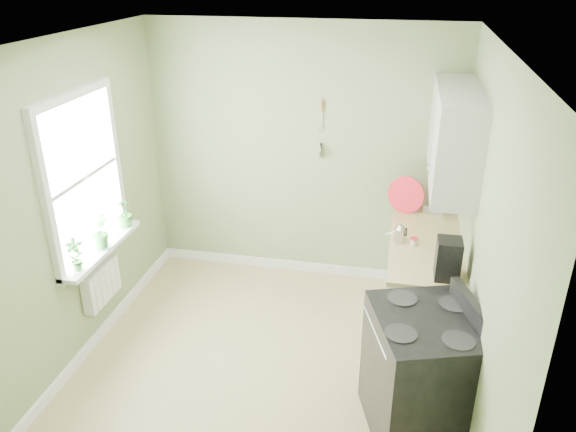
% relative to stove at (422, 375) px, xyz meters
% --- Properties ---
extents(floor, '(3.20, 3.60, 0.02)m').
position_rel_stove_xyz_m(floor, '(-1.28, 0.34, -0.51)').
color(floor, tan).
rests_on(floor, ground).
extents(ceiling, '(3.20, 3.60, 0.02)m').
position_rel_stove_xyz_m(ceiling, '(-1.28, 0.34, 2.21)').
color(ceiling, white).
rests_on(ceiling, wall_back).
extents(wall_back, '(3.20, 0.02, 2.70)m').
position_rel_stove_xyz_m(wall_back, '(-1.28, 2.15, 0.85)').
color(wall_back, '#899A69').
rests_on(wall_back, floor).
extents(wall_left, '(0.02, 3.60, 2.70)m').
position_rel_stove_xyz_m(wall_left, '(-2.89, 0.34, 0.85)').
color(wall_left, '#899A69').
rests_on(wall_left, floor).
extents(wall_right, '(0.02, 3.60, 2.70)m').
position_rel_stove_xyz_m(wall_right, '(0.33, 0.34, 0.85)').
color(wall_right, '#899A69').
rests_on(wall_right, floor).
extents(base_cabinets, '(0.60, 1.60, 0.87)m').
position_rel_stove_xyz_m(base_cabinets, '(0.02, 1.34, -0.07)').
color(base_cabinets, silver).
rests_on(base_cabinets, floor).
extents(countertop, '(0.64, 1.60, 0.04)m').
position_rel_stove_xyz_m(countertop, '(0.01, 1.34, 0.39)').
color(countertop, tan).
rests_on(countertop, base_cabinets).
extents(upper_cabinets, '(0.35, 1.40, 0.80)m').
position_rel_stove_xyz_m(upper_cabinets, '(0.15, 1.44, 1.35)').
color(upper_cabinets, silver).
rests_on(upper_cabinets, wall_right).
extents(window, '(0.06, 1.14, 1.44)m').
position_rel_stove_xyz_m(window, '(-2.86, 0.64, 1.05)').
color(window, white).
rests_on(window, wall_left).
extents(window_sill, '(0.18, 1.14, 0.04)m').
position_rel_stove_xyz_m(window_sill, '(-2.79, 0.64, 0.38)').
color(window_sill, white).
rests_on(window_sill, wall_left).
extents(radiator, '(0.12, 0.50, 0.35)m').
position_rel_stove_xyz_m(radiator, '(-2.82, 0.59, 0.05)').
color(radiator, white).
rests_on(radiator, wall_left).
extents(wall_utensils, '(0.02, 0.14, 0.58)m').
position_rel_stove_xyz_m(wall_utensils, '(-1.08, 2.12, 1.06)').
color(wall_utensils, tan).
rests_on(wall_utensils, wall_back).
extents(stove, '(0.93, 0.98, 1.11)m').
position_rel_stove_xyz_m(stove, '(0.00, 0.00, 0.00)').
color(stove, black).
rests_on(stove, floor).
extents(stand_mixer, '(0.25, 0.35, 0.39)m').
position_rel_stove_xyz_m(stand_mixer, '(0.11, 2.08, 0.57)').
color(stand_mixer, '#B2B2B7').
rests_on(stand_mixer, countertop).
extents(kettle, '(0.17, 0.10, 0.17)m').
position_rel_stove_xyz_m(kettle, '(-0.23, 1.25, 0.50)').
color(kettle, silver).
rests_on(kettle, countertop).
extents(coffee_maker, '(0.19, 0.21, 0.33)m').
position_rel_stove_xyz_m(coffee_maker, '(0.15, 0.71, 0.57)').
color(coffee_maker, black).
rests_on(coffee_maker, countertop).
extents(red_tray, '(0.37, 0.18, 0.37)m').
position_rel_stove_xyz_m(red_tray, '(-0.19, 1.93, 0.59)').
color(red_tray, red).
rests_on(red_tray, countertop).
extents(jar, '(0.07, 0.07, 0.07)m').
position_rel_stove_xyz_m(jar, '(-0.10, 1.22, 0.45)').
color(jar, beige).
rests_on(jar, countertop).
extents(plant_a, '(0.19, 0.17, 0.29)m').
position_rel_stove_xyz_m(plant_a, '(-2.78, 0.23, 0.54)').
color(plant_a, '#2C6B26').
rests_on(plant_a, window_sill).
extents(plant_b, '(0.20, 0.21, 0.32)m').
position_rel_stove_xyz_m(plant_b, '(-2.78, 0.65, 0.56)').
color(plant_b, '#2C6B26').
rests_on(plant_b, window_sill).
extents(plant_c, '(0.22, 0.22, 0.28)m').
position_rel_stove_xyz_m(plant_c, '(-2.78, 1.08, 0.54)').
color(plant_c, '#2C6B26').
rests_on(plant_c, window_sill).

